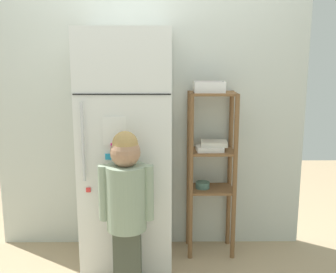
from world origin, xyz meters
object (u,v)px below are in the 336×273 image
(refrigerator, at_px, (127,150))
(pantry_shelf_unit, at_px, (211,161))
(child_standing, at_px, (126,197))
(fruit_bin, at_px, (210,88))

(refrigerator, relative_size, pantry_shelf_unit, 1.36)
(refrigerator, bearing_deg, child_standing, -86.12)
(child_standing, height_order, fruit_bin, fruit_bin)
(refrigerator, xyz_separation_m, child_standing, (0.03, -0.43, -0.21))
(fruit_bin, bearing_deg, child_standing, -136.11)
(fruit_bin, bearing_deg, refrigerator, -167.00)
(refrigerator, bearing_deg, fruit_bin, 13.00)
(refrigerator, relative_size, child_standing, 1.59)
(refrigerator, relative_size, fruit_bin, 7.63)
(child_standing, bearing_deg, fruit_bin, 43.89)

